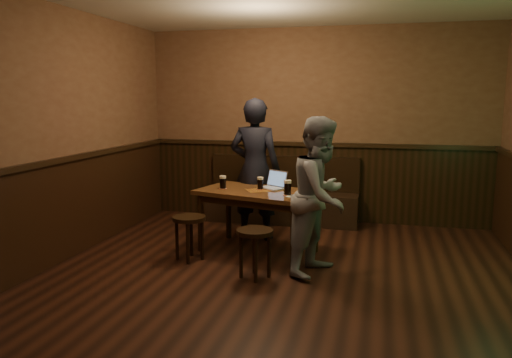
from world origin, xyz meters
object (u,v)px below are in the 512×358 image
Objects in this scene: person_grey at (321,196)px; bench at (282,201)px; stool_right at (255,239)px; pint_left at (223,182)px; laptop at (274,184)px; pint_mid at (260,183)px; stool_left at (189,225)px; pint_right at (288,188)px; pub_table at (258,199)px; person_suit at (255,169)px.

bench is at bearing 41.14° from person_grey.
bench reaches higher than stool_right.
person_grey reaches higher than stool_right.
laptop reaches higher than pint_left.
pint_left is 1.06× the size of pint_mid.
laptop is (0.82, 0.67, 0.39)m from stool_left.
stool_left is 0.93m from stool_right.
pint_mid is at bearing 71.39° from person_grey.
laptop is (0.58, 0.16, -0.02)m from pint_left.
pint_right is at bearing 73.57° from stool_right.
person_suit is (-0.17, 0.54, 0.27)m from pub_table.
pint_mid is (0.01, -1.40, 0.50)m from bench.
person_grey is (0.41, -0.36, -0.01)m from pint_right.
pint_left is at bearing -171.27° from pint_mid.
person_grey is at bearing -41.00° from pint_right.
bench is 1.40m from laptop.
stool_left is at bearing -108.31° from laptop.
stool_left is 1.26m from person_suit.
pint_left reaches higher than pub_table.
stool_right is 2.96× the size of pint_right.
pint_mid is 1.00m from person_grey.
stool_left is 1.17m from pint_right.
stool_right is 3.37× the size of pint_mid.
pint_right is 0.09× the size of person_suit.
pint_right is (0.38, -0.26, 0.01)m from pint_mid.
pint_mid is at bearing -114.07° from laptop.
laptop is (0.15, -1.31, 0.48)m from bench.
laptop is at bearing 91.74° from stool_right.
pub_table is 0.98m from person_grey.
laptop is (-0.23, 0.36, -0.03)m from pint_right.
pint_right is 0.45× the size of laptop.
person_suit is at bearing 127.41° from pint_right.
pub_table is 9.02× the size of pint_right.
person_suit reaches higher than pint_left.
laptop reaches higher than pint_mid.
bench is 1.51m from pub_table.
person_grey is (1.23, -0.55, -0.00)m from pint_left.
stool_left is at bearing 67.23° from person_suit.
bench is 4.39× the size of stool_right.
pub_table is 10.27× the size of pint_mid.
pint_left is 0.09× the size of person_suit.
pub_table is at bearing 110.11° from person_suit.
stool_left is 1.52m from person_grey.
stool_left is 1.32× the size of laptop.
stool_right is (0.18, -0.87, -0.24)m from pub_table.
person_suit is (-0.36, 1.41, 0.50)m from stool_right.
pint_left reaches higher than stool_right.
bench reaches higher than pint_right.
pub_table is at bearing 101.99° from stool_right.
pint_left is 0.41× the size of laptop.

